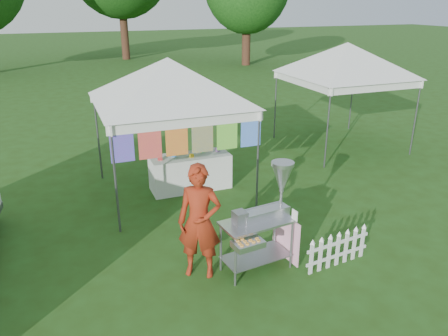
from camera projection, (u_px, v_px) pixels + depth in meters
name	position (u px, v px, depth m)	size (l,w,h in m)	color
ground	(231.00, 276.00, 6.92)	(120.00, 120.00, 0.00)	#264513
canopy_main	(168.00, 58.00, 8.89)	(4.24, 4.24, 3.45)	#59595E
canopy_right	(348.00, 43.00, 12.05)	(4.24, 4.24, 3.45)	#59595E
donut_cart	(268.00, 209.00, 6.82)	(1.26, 1.00, 1.75)	gray
vendor	(200.00, 222.00, 6.66)	(0.67, 0.44, 1.85)	maroon
picket_fence	(338.00, 250.00, 7.11)	(1.25, 0.17, 0.56)	white
display_table	(190.00, 172.00, 10.01)	(1.80, 0.70, 0.80)	white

